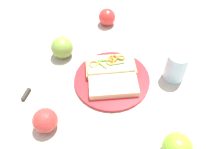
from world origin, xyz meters
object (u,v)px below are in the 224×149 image
apple_0 (107,17)px  apple_1 (177,148)px  plate (112,79)px  apple_2 (45,120)px  bread_slice_side (113,86)px  apple_3 (62,48)px  knife (23,99)px  drinking_glass (176,66)px  sandwich (111,66)px

apple_0 → apple_1: 0.63m
plate → apple_1: apple_1 is taller
apple_0 → apple_2: same height
apple_0 → apple_2: bearing=171.4°
bread_slice_side → apple_1: apple_1 is taller
apple_0 → apple_3: bearing=150.4°
apple_2 → apple_3: apple_3 is taller
knife → apple_0: bearing=161.3°
apple_2 → knife: size_ratio=0.58×
plate → knife: knife is taller
apple_1 → drinking_glass: 0.29m
apple_2 → drinking_glass: bearing=-54.2°
sandwich → apple_0: bearing=87.0°
sandwich → apple_3: (0.05, 0.20, 0.01)m
apple_2 → drinking_glass: 0.46m
plate → sandwich: bearing=16.7°
apple_1 → plate: bearing=43.7°
bread_slice_side → plate: bearing=91.1°
apple_3 → knife: bearing=164.3°
plate → sandwich: size_ratio=1.36×
apple_2 → knife: apple_2 is taller
sandwich → apple_2: bearing=-136.8°
bread_slice_side → knife: bearing=-177.0°
apple_1 → sandwich: bearing=40.6°
bread_slice_side → drinking_glass: (0.10, -0.20, 0.03)m
plate → knife: size_ratio=2.08×
plate → bread_slice_side: 0.05m
drinking_glass → knife: size_ratio=0.85×
sandwich → knife: size_ratio=1.53×
plate → apple_0: apple_0 is taller
plate → apple_2: bearing=143.1°
plate → apple_1: bearing=-136.3°
apple_0 → drinking_glass: (-0.26, -0.29, 0.02)m
apple_1 → knife: (0.09, 0.49, -0.04)m
bread_slice_side → knife: (-0.10, 0.29, -0.02)m
apple_0 → bread_slice_side: bearing=-165.6°
bread_slice_side → drinking_glass: 0.23m
apple_3 → plate: bearing=-113.4°
bread_slice_side → drinking_glass: size_ratio=1.50×
plate → apple_2: (-0.21, 0.16, 0.03)m
apple_2 → drinking_glass: size_ratio=0.68×
apple_1 → drinking_glass: (0.29, 0.01, 0.01)m
sandwich → knife: sandwich is taller
apple_0 → apple_3: (-0.23, 0.13, 0.00)m
plate → apple_2: apple_2 is taller
bread_slice_side → apple_0: size_ratio=2.21×
knife → bread_slice_side: bearing=112.8°
apple_1 → apple_2: bearing=87.6°
bread_slice_side → apple_1: 0.28m
sandwich → apple_0: 0.29m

